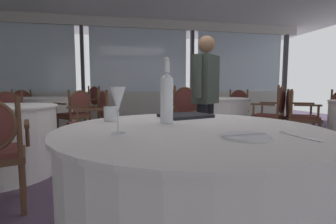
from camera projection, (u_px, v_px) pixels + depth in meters
name	position (u px, v px, depth m)	size (l,w,h in m)	color
ground_plane	(166.00, 166.00, 3.00)	(13.69, 13.69, 0.00)	#47384C
window_wall_far	(140.00, 82.00, 6.75)	(9.54, 0.14, 2.80)	beige
foreground_table	(190.00, 201.00, 1.25)	(1.30, 1.30, 0.77)	white
side_plate	(246.00, 136.00, 0.96)	(0.19, 0.19, 0.01)	white
butter_knife	(246.00, 135.00, 0.96)	(0.18, 0.02, 0.00)	silver
dinner_fork	(299.00, 136.00, 0.97)	(0.20, 0.02, 0.00)	silver
water_bottle	(167.00, 96.00, 1.37)	(0.07, 0.07, 0.36)	white
wine_glass	(118.00, 101.00, 1.03)	(0.07, 0.07, 0.20)	white
water_tumbler	(110.00, 114.00, 1.45)	(0.08, 0.08, 0.09)	white
menu_book	(185.00, 116.00, 1.63)	(0.31, 0.24, 0.02)	black
background_table_0	(217.00, 118.00, 4.72)	(1.18, 1.18, 0.77)	white
dining_chair_0_0	(189.00, 112.00, 3.88)	(0.66, 0.66, 0.98)	brown
dining_chair_0_1	(274.00, 110.00, 4.09)	(0.66, 0.66, 1.00)	brown
dining_chair_0_2	(236.00, 106.00, 5.51)	(0.66, 0.66, 0.92)	brown
dining_chair_0_3	(173.00, 105.00, 5.30)	(0.66, 0.66, 1.01)	brown
background_table_1	(48.00, 116.00, 5.01)	(1.20, 1.20, 0.77)	white
dining_chair_1_1	(76.00, 111.00, 4.38)	(0.66, 0.66, 0.92)	brown
dining_chair_1_2	(90.00, 104.00, 5.81)	(0.66, 0.66, 1.00)	brown
dining_chair_1_3	(25.00, 106.00, 5.60)	(0.66, 0.66, 0.92)	brown
background_table_2	(1.00, 141.00, 2.69)	(1.15, 1.15, 0.77)	white
dining_chair_2_0	(94.00, 119.00, 3.17)	(0.58, 0.63, 0.93)	brown
dining_chair_2_1	(7.00, 117.00, 3.53)	(0.63, 0.58, 0.91)	brown
dining_chair_3_1	(297.00, 113.00, 3.93)	(0.63, 0.65, 0.94)	brown
diner_person_0	(206.00, 94.00, 2.97)	(0.40, 0.41, 1.57)	black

